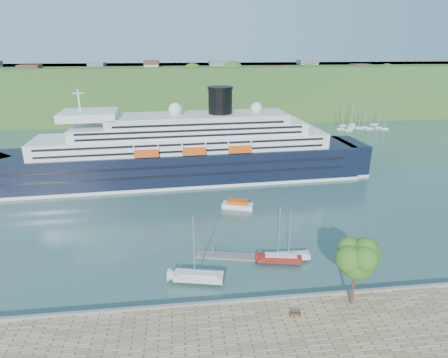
% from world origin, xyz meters
% --- Properties ---
extents(ground, '(400.00, 400.00, 0.00)m').
position_xyz_m(ground, '(0.00, 0.00, 0.00)').
color(ground, '#2B4E49').
rests_on(ground, ground).
extents(far_hillside, '(400.00, 50.00, 24.00)m').
position_xyz_m(far_hillside, '(0.00, 145.00, 12.00)').
color(far_hillside, '#335723').
rests_on(far_hillside, ground).
extents(quay_coping, '(220.00, 0.50, 0.30)m').
position_xyz_m(quay_coping, '(0.00, -0.20, 1.15)').
color(quay_coping, slate).
rests_on(quay_coping, promenade).
extents(cruise_ship, '(106.17, 20.43, 23.70)m').
position_xyz_m(cruise_ship, '(-9.61, 51.45, 11.85)').
color(cruise_ship, black).
rests_on(cruise_ship, ground).
extents(park_bench, '(1.47, 0.63, 0.94)m').
position_xyz_m(park_bench, '(4.72, -3.88, 1.47)').
color(park_bench, '#462514').
rests_on(park_bench, promenade).
extents(promenade_tree, '(6.33, 6.33, 10.48)m').
position_xyz_m(promenade_tree, '(12.91, -2.25, 6.24)').
color(promenade_tree, '#245717').
rests_on(promenade_tree, promenade).
extents(floating_pontoon, '(17.20, 5.85, 0.38)m').
position_xyz_m(floating_pontoon, '(1.54, 11.88, 0.19)').
color(floating_pontoon, gray).
rests_on(floating_pontoon, ground).
extents(sailboat_white_near, '(8.39, 3.95, 10.45)m').
position_xyz_m(sailboat_white_near, '(-6.88, 6.06, 5.22)').
color(sailboat_white_near, silver).
rests_on(sailboat_white_near, ground).
extents(sailboat_red, '(7.51, 3.29, 9.39)m').
position_xyz_m(sailboat_red, '(6.55, 9.70, 4.69)').
color(sailboat_red, maroon).
rests_on(sailboat_red, ground).
extents(sailboat_white_far, '(6.64, 1.93, 8.54)m').
position_xyz_m(sailboat_white_far, '(8.45, 10.26, 4.27)').
color(sailboat_white_far, silver).
rests_on(sailboat_white_far, ground).
extents(tender_launch, '(7.06, 4.25, 1.85)m').
position_xyz_m(tender_launch, '(2.97, 31.88, 0.92)').
color(tender_launch, '#E24B0D').
rests_on(tender_launch, ground).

